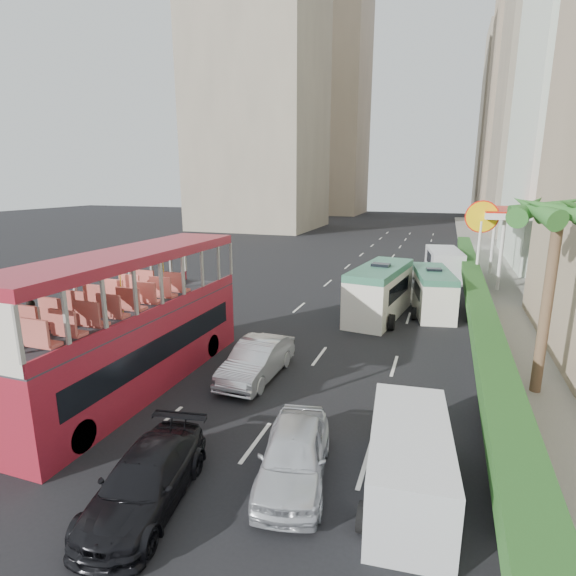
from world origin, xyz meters
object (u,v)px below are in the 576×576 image
at_px(van_asset, 387,292).
at_px(minibus_far, 432,292).
at_px(panel_van_far, 444,264).
at_px(double_decker_bus, 134,321).
at_px(car_silver_lane_b, 294,479).
at_px(shell_station, 527,248).
at_px(car_black, 147,504).
at_px(car_silver_lane_a, 257,377).
at_px(palm_tree, 547,304).
at_px(minibus_near, 380,292).
at_px(panel_van_near, 409,463).

xyz_separation_m(van_asset, minibus_far, (2.98, -3.98, 1.23)).
height_order(van_asset, panel_van_far, panel_van_far).
bearing_deg(double_decker_bus, car_silver_lane_b, -23.93).
height_order(panel_van_far, shell_station, shell_station).
distance_m(car_black, minibus_far, 19.77).
distance_m(car_silver_lane_a, panel_van_far, 22.58).
xyz_separation_m(car_black, palm_tree, (9.61, 9.21, 3.38)).
height_order(car_silver_lane_a, car_silver_lane_b, car_silver_lane_a).
bearing_deg(van_asset, shell_station, 39.75).
height_order(minibus_near, palm_tree, palm_tree).
relative_size(double_decker_bus, car_silver_lane_a, 2.49).
distance_m(car_black, shell_station, 30.71).
bearing_deg(minibus_near, panel_van_near, -71.23).
xyz_separation_m(car_silver_lane_a, palm_tree, (9.92, 1.88, 3.38)).
height_order(palm_tree, shell_station, palm_tree).
relative_size(minibus_far, shell_station, 0.69).
height_order(car_silver_lane_b, palm_tree, palm_tree).
relative_size(car_silver_lane_a, minibus_far, 0.80).
distance_m(car_silver_lane_b, minibus_far, 17.12).
distance_m(panel_van_far, palm_tree, 20.11).
height_order(car_silver_lane_a, shell_station, shell_station).
height_order(car_silver_lane_b, car_black, car_silver_lane_b).
height_order(car_silver_lane_b, minibus_near, minibus_near).
distance_m(car_black, panel_van_far, 29.60).
xyz_separation_m(panel_van_far, palm_tree, (3.36, -19.70, 2.25)).
relative_size(car_silver_lane_b, palm_tree, 0.65).
distance_m(minibus_far, panel_van_far, 10.05).
height_order(car_silver_lane_b, panel_van_far, panel_van_far).
xyz_separation_m(minibus_far, panel_van_near, (0.04, -16.55, -0.32)).
xyz_separation_m(double_decker_bus, minibus_near, (7.17, 11.81, -1.10)).
bearing_deg(panel_van_far, palm_tree, -88.67).
xyz_separation_m(van_asset, palm_tree, (6.86, -13.65, 3.38)).
relative_size(van_asset, panel_van_near, 1.06).
relative_size(car_silver_lane_b, minibus_far, 0.75).
bearing_deg(car_silver_lane_a, minibus_near, 72.70).
relative_size(car_silver_lane_a, van_asset, 0.91).
height_order(car_silver_lane_b, minibus_far, minibus_far).
height_order(car_silver_lane_a, van_asset, car_silver_lane_a).
height_order(car_black, panel_van_far, panel_van_far).
height_order(car_black, shell_station, shell_station).
bearing_deg(panel_van_near, minibus_far, 84.77).
relative_size(van_asset, minibus_far, 0.87).
relative_size(panel_van_near, panel_van_far, 0.81).
bearing_deg(palm_tree, panel_van_near, -119.13).
height_order(double_decker_bus, panel_van_near, double_decker_bus).
distance_m(double_decker_bus, panel_van_far, 25.93).
height_order(car_silver_lane_b, van_asset, car_silver_lane_b).
distance_m(panel_van_near, panel_van_far, 26.59).
bearing_deg(double_decker_bus, shell_station, 55.18).
distance_m(minibus_near, panel_van_near, 14.96).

